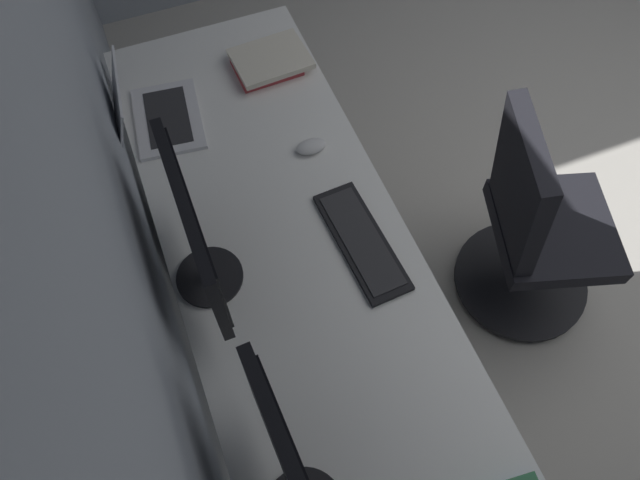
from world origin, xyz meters
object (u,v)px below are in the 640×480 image
(monitor_primary, at_px, (196,235))
(office_chair, at_px, (534,231))
(keyboard_main, at_px, (362,241))
(laptop_leftmost, at_px, (148,113))
(mouse_main, at_px, (311,147))
(book_stack_near, at_px, (269,62))
(drawer_pedestal, at_px, (260,231))

(monitor_primary, relative_size, office_chair, 0.52)
(monitor_primary, height_order, keyboard_main, monitor_primary)
(laptop_leftmost, distance_m, keyboard_main, 0.87)
(mouse_main, xyz_separation_m, book_stack_near, (0.42, 0.01, 0.01))
(mouse_main, bearing_deg, drawer_pedestal, 93.74)
(laptop_leftmost, bearing_deg, keyboard_main, -145.53)
(laptop_leftmost, xyz_separation_m, book_stack_near, (0.10, -0.47, -0.02))
(drawer_pedestal, relative_size, book_stack_near, 2.45)
(laptop_leftmost, bearing_deg, book_stack_near, -77.56)
(keyboard_main, height_order, mouse_main, mouse_main)
(mouse_main, distance_m, book_stack_near, 0.42)
(laptop_leftmost, distance_m, book_stack_near, 0.48)
(mouse_main, relative_size, book_stack_near, 0.37)
(office_chair, bearing_deg, keyboard_main, 85.69)
(drawer_pedestal, xyz_separation_m, mouse_main, (0.01, -0.23, 0.40))
(monitor_primary, distance_m, laptop_leftmost, 0.69)
(keyboard_main, distance_m, mouse_main, 0.40)
(laptop_leftmost, height_order, keyboard_main, laptop_leftmost)
(monitor_primary, xyz_separation_m, book_stack_near, (0.76, -0.45, -0.22))
(laptop_leftmost, relative_size, mouse_main, 3.44)
(laptop_leftmost, xyz_separation_m, keyboard_main, (-0.71, -0.49, -0.04))
(laptop_leftmost, height_order, book_stack_near, laptop_leftmost)
(keyboard_main, bearing_deg, book_stack_near, 1.30)
(drawer_pedestal, distance_m, mouse_main, 0.46)
(laptop_leftmost, height_order, mouse_main, laptop_leftmost)
(mouse_main, height_order, office_chair, office_chair)
(mouse_main, distance_m, office_chair, 0.88)
(monitor_primary, relative_size, laptop_leftmost, 1.42)
(laptop_leftmost, distance_m, office_chair, 1.44)
(drawer_pedestal, relative_size, mouse_main, 6.68)
(drawer_pedestal, relative_size, laptop_leftmost, 1.94)
(drawer_pedestal, bearing_deg, laptop_leftmost, 37.23)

